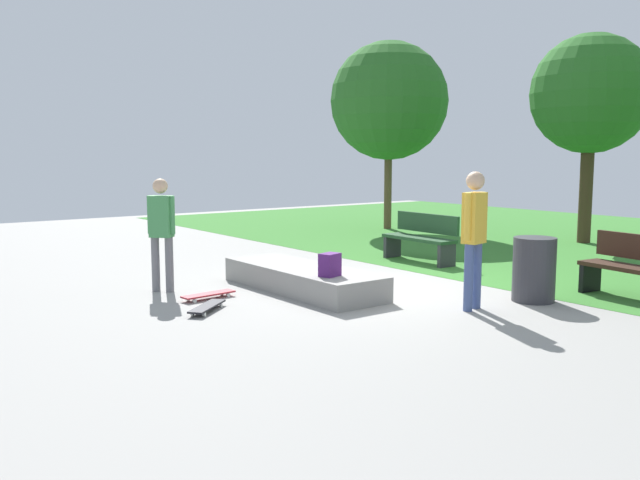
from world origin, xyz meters
name	(u,v)px	position (x,y,z in m)	size (l,w,h in m)	color
ground_plane	(391,288)	(0.00, 0.00, 0.00)	(28.00, 28.00, 0.00)	gray
concrete_ledge	(302,279)	(-0.65, -1.21, 0.18)	(2.94, 0.98, 0.36)	gray
backpack_on_ledge	(330,265)	(0.22, -1.36, 0.52)	(0.28, 0.20, 0.32)	#4C1E66
skater_performing_trick	(161,226)	(-1.84, -2.91, 0.98)	(0.37, 0.36, 1.68)	slate
skater_watching	(474,229)	(1.71, -0.15, 1.07)	(0.26, 0.42, 1.81)	#3F5184
skateboard_by_ledge	(208,294)	(-0.96, -2.62, 0.06)	(0.28, 0.82, 0.08)	#A5262D
skateboard_spare	(207,307)	(-0.28, -2.99, 0.06)	(0.66, 0.75, 0.08)	black
park_bench_near_lamppost	(421,237)	(-1.54, 2.18, 0.48)	(1.61, 0.51, 0.91)	#1E4223
park_bench_far_right	(639,267)	(2.72, 2.14, 0.48)	(1.65, 0.67, 0.91)	#331E14
tree_broad_elm	(389,101)	(-6.17, 5.56, 3.43)	(3.15, 3.15, 5.01)	brown
tree_young_birch	(591,95)	(-1.27, 7.18, 3.35)	(2.67, 2.67, 4.71)	#42301E
trash_bin	(534,269)	(1.87, 0.94, 0.45)	(0.58, 0.58, 0.89)	#333338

